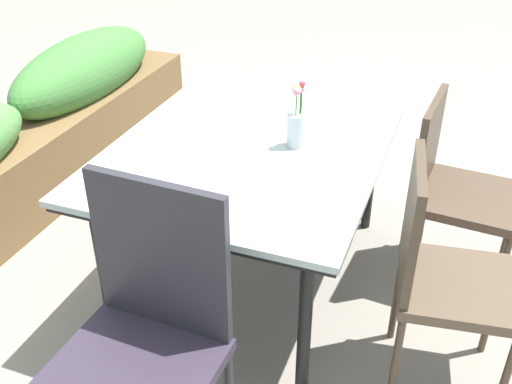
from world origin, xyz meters
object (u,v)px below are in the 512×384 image
(dining_table, at_px, (256,149))
(flower_vase, at_px, (296,124))
(chair_near_right, at_px, (453,183))
(planter_box, at_px, (24,142))
(chair_near_left, at_px, (439,268))
(chair_end_left, at_px, (143,331))

(dining_table, distance_m, flower_vase, 0.23)
(chair_near_right, bearing_deg, planter_box, -82.44)
(flower_vase, bearing_deg, chair_near_right, -60.79)
(chair_near_left, relative_size, chair_near_right, 1.06)
(chair_near_right, distance_m, chair_end_left, 1.52)
(chair_near_left, relative_size, planter_box, 0.32)
(chair_end_left, xyz_separation_m, planter_box, (1.18, 1.43, -0.19))
(chair_near_right, relative_size, planter_box, 0.30)
(chair_near_left, bearing_deg, planter_box, -111.94)
(chair_near_right, distance_m, planter_box, 2.23)
(chair_near_right, bearing_deg, flower_vase, -56.12)
(chair_end_left, bearing_deg, flower_vase, -97.74)
(chair_end_left, bearing_deg, chair_near_right, -118.94)
(chair_near_left, height_order, flower_vase, flower_vase)
(chair_near_right, height_order, flower_vase, flower_vase)
(dining_table, relative_size, planter_box, 0.50)
(flower_vase, relative_size, planter_box, 0.10)
(dining_table, height_order, chair_end_left, chair_end_left)
(chair_near_left, relative_size, flower_vase, 3.37)
(chair_near_right, distance_m, flower_vase, 0.78)
(dining_table, relative_size, chair_end_left, 1.45)
(chair_near_left, height_order, planter_box, chair_near_left)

